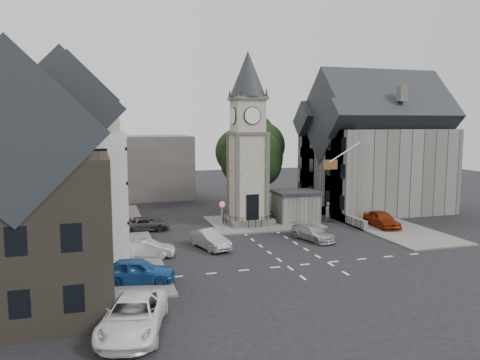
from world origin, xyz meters
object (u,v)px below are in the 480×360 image
object	(u,v)px
clock_tower	(248,139)
pedestrian	(327,212)
stone_shelter	(296,206)
car_west_blue	(137,271)
car_east_red	(382,219)

from	to	relation	value
clock_tower	pedestrian	bearing A→B (deg)	-6.58
clock_tower	stone_shelter	distance (m)	8.15
stone_shelter	car_west_blue	bearing A→B (deg)	-140.37
clock_tower	car_east_red	bearing A→B (deg)	-24.25
clock_tower	pedestrian	xyz separation A→B (m)	(8.00, -0.92, -7.19)
stone_shelter	clock_tower	bearing A→B (deg)	174.16
stone_shelter	car_west_blue	world-z (taller)	stone_shelter
car_west_blue	pedestrian	bearing A→B (deg)	-44.32
pedestrian	stone_shelter	bearing A→B (deg)	-37.06
clock_tower	car_west_blue	xyz separation A→B (m)	(-11.50, -13.99, -7.35)
clock_tower	car_west_blue	size ratio (longest dim) A/B	3.57
clock_tower	stone_shelter	bearing A→B (deg)	-5.84
stone_shelter	car_east_red	xyz separation A→B (m)	(6.59, -4.64, -0.76)
clock_tower	car_east_red	world-z (taller)	clock_tower
car_west_blue	pedestrian	world-z (taller)	pedestrian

